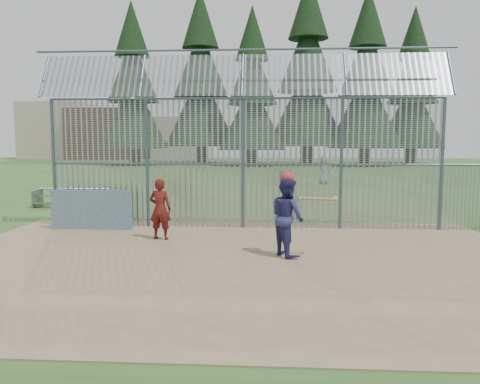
# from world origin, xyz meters

# --- Properties ---
(ground) EXTENTS (120.00, 120.00, 0.00)m
(ground) POSITION_xyz_m (0.00, 0.00, 0.00)
(ground) COLOR #2D511E
(ground) RESTS_ON ground
(dirt_infield) EXTENTS (14.00, 10.00, 0.02)m
(dirt_infield) POSITION_xyz_m (0.00, -0.50, 0.01)
(dirt_infield) COLOR #756047
(dirt_infield) RESTS_ON ground
(dugout_wall) EXTENTS (2.50, 0.12, 1.20)m
(dugout_wall) POSITION_xyz_m (-4.60, 2.90, 0.62)
(dugout_wall) COLOR #38566B
(dugout_wall) RESTS_ON dirt_infield
(batter) EXTENTS (1.05, 1.13, 1.85)m
(batter) POSITION_xyz_m (1.24, -0.00, 0.95)
(batter) COLOR navy
(batter) RESTS_ON dirt_infield
(onlooker) EXTENTS (0.66, 0.47, 1.68)m
(onlooker) POSITION_xyz_m (-2.17, 1.61, 0.86)
(onlooker) COLOR maroon
(onlooker) RESTS_ON dirt_infield
(bg_kid_standing) EXTENTS (1.02, 0.84, 1.78)m
(bg_kid_standing) POSITION_xyz_m (4.17, 18.25, 0.89)
(bg_kid_standing) COLOR slate
(bg_kid_standing) RESTS_ON ground
(bg_kid_seated) EXTENTS (0.58, 0.36, 0.93)m
(bg_kid_seated) POSITION_xyz_m (1.59, 17.03, 0.46)
(bg_kid_seated) COLOR slate
(bg_kid_seated) RESTS_ON ground
(batting_gear) EXTENTS (1.29, 0.44, 0.65)m
(batting_gear) POSITION_xyz_m (1.35, -0.03, 1.78)
(batting_gear) COLOR red
(batting_gear) RESTS_ON ground
(trash_can) EXTENTS (0.56, 0.56, 0.82)m
(trash_can) POSITION_xyz_m (1.63, 5.43, 0.38)
(trash_can) COLOR #95979D
(trash_can) RESTS_ON ground
(bleacher) EXTENTS (3.00, 0.95, 0.72)m
(bleacher) POSITION_xyz_m (-7.32, 7.67, 0.41)
(bleacher) COLOR slate
(bleacher) RESTS_ON ground
(backstop_fence) EXTENTS (20.09, 0.81, 5.30)m
(backstop_fence) POSITION_xyz_m (1.81, 3.43, 2.36)
(backstop_fence) COLOR #47566B
(backstop_fence) RESTS_ON ground
(conifer_row) EXTENTS (38.48, 12.26, 20.20)m
(conifer_row) POSITION_xyz_m (1.93, 41.51, 10.83)
(conifer_row) COLOR #332319
(conifer_row) RESTS_ON ground
(distant_buildings) EXTENTS (26.50, 10.50, 8.00)m
(distant_buildings) POSITION_xyz_m (-23.18, 56.49, 3.60)
(distant_buildings) COLOR brown
(distant_buildings) RESTS_ON ground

